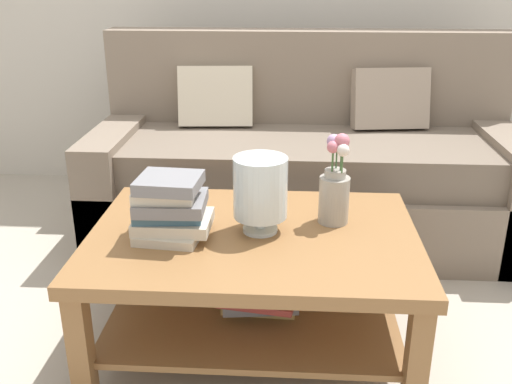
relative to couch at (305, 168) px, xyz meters
name	(u,v)px	position (x,y,z in m)	size (l,w,h in m)	color
ground_plane	(273,307)	(-0.14, -0.80, -0.36)	(10.00, 10.00, 0.00)	#ADA393
couch	(305,168)	(0.00, 0.00, 0.00)	(2.21, 0.90, 1.06)	#7A6B5B
coffee_table	(254,265)	(-0.21, -1.05, -0.02)	(1.20, 0.85, 0.48)	olive
book_stack_main	(170,208)	(-0.50, -1.10, 0.22)	(0.27, 0.24, 0.23)	beige
glass_hurricane_vase	(260,189)	(-0.19, -1.04, 0.28)	(0.20, 0.20, 0.28)	silver
flower_pitcher	(335,187)	(0.08, -0.94, 0.25)	(0.11, 0.11, 0.35)	#9E998E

